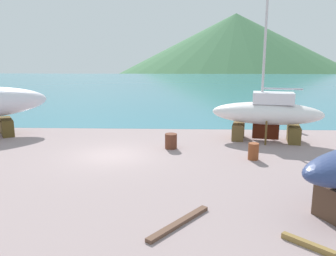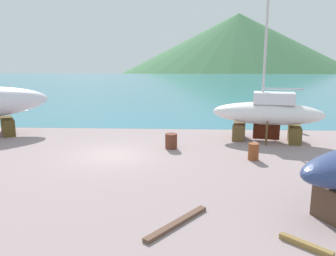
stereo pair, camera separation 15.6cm
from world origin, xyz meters
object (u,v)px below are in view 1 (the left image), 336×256
(worker, at_px, (291,118))
(barrel_tipped_left, at_px, (171,141))
(barrel_rust_far, at_px, (253,151))
(sailboat_mid_port, at_px, (267,113))

(worker, xyz_separation_m, barrel_tipped_left, (-8.27, -5.31, -0.43))
(barrel_rust_far, bearing_deg, barrel_tipped_left, 155.20)
(worker, bearing_deg, barrel_rust_far, -159.70)
(sailboat_mid_port, bearing_deg, barrel_rust_far, 81.11)
(barrel_tipped_left, bearing_deg, sailboat_mid_port, 19.63)
(sailboat_mid_port, height_order, barrel_rust_far, sailboat_mid_port)
(barrel_rust_far, xyz_separation_m, barrel_tipped_left, (-4.24, 1.96, -0.00))
(sailboat_mid_port, distance_m, barrel_rust_far, 4.51)
(worker, distance_m, barrel_rust_far, 8.32)
(worker, xyz_separation_m, barrel_rust_far, (-4.03, -7.27, -0.43))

